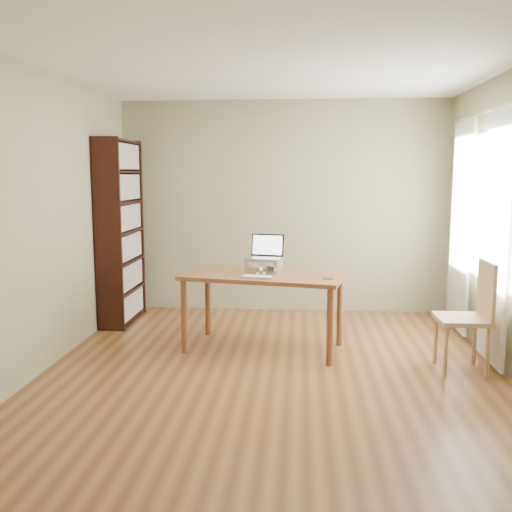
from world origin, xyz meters
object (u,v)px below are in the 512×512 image
(desk, at_px, (263,283))
(cat, at_px, (262,266))
(chair, at_px, (471,312))
(laptop, at_px, (264,252))
(bookshelf, at_px, (121,232))
(keyboard, at_px, (257,277))

(desk, bearing_deg, cat, 111.68)
(desk, relative_size, chair, 1.70)
(laptop, bearing_deg, bookshelf, 166.02)
(desk, height_order, cat, cat)
(bookshelf, xyz_separation_m, laptop, (1.71, -0.81, -0.11))
(laptop, relative_size, keyboard, 1.23)
(bookshelf, relative_size, laptop, 5.70)
(keyboard, height_order, chair, chair)
(bookshelf, relative_size, keyboard, 7.00)
(laptop, height_order, chair, laptop)
(laptop, height_order, keyboard, laptop)
(bookshelf, height_order, chair, bookshelf)
(keyboard, height_order, cat, cat)
(bookshelf, height_order, laptop, bookshelf)
(desk, bearing_deg, chair, -3.31)
(desk, distance_m, laptop, 0.31)
(keyboard, xyz_separation_m, cat, (0.03, 0.33, 0.05))
(cat, xyz_separation_m, chair, (1.85, -0.60, -0.29))
(bookshelf, relative_size, desk, 1.28)
(desk, bearing_deg, keyboard, -90.11)
(laptop, height_order, cat, laptop)
(laptop, relative_size, cat, 0.78)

